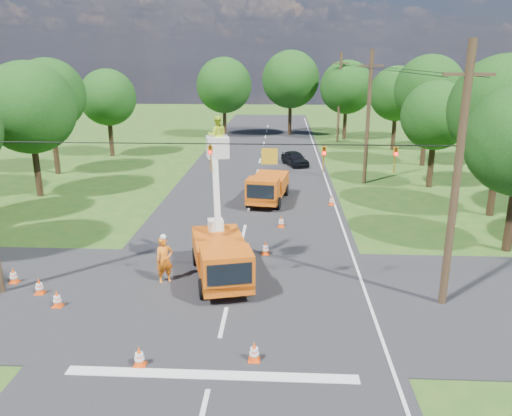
# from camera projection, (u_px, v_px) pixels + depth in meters

# --- Properties ---
(ground) EXTENTS (140.00, 140.00, 0.00)m
(ground) POSITION_uv_depth(u_px,v_px,m) (254.00, 188.00, 37.44)
(ground) COLOR #255419
(ground) RESTS_ON ground
(road_main) EXTENTS (12.00, 100.00, 0.06)m
(road_main) POSITION_uv_depth(u_px,v_px,m) (254.00, 188.00, 37.44)
(road_main) COLOR black
(road_main) RESTS_ON ground
(road_cross) EXTENTS (56.00, 10.00, 0.07)m
(road_cross) POSITION_uv_depth(u_px,v_px,m) (229.00, 298.00, 20.23)
(road_cross) COLOR black
(road_cross) RESTS_ON ground
(stop_bar) EXTENTS (9.00, 0.45, 0.02)m
(stop_bar) POSITION_uv_depth(u_px,v_px,m) (211.00, 376.00, 15.26)
(stop_bar) COLOR silver
(stop_bar) RESTS_ON ground
(edge_line) EXTENTS (0.12, 90.00, 0.02)m
(edge_line) POSITION_uv_depth(u_px,v_px,m) (329.00, 189.00, 37.16)
(edge_line) COLOR silver
(edge_line) RESTS_ON ground
(bucket_truck) EXTENTS (3.29, 5.82, 7.09)m
(bucket_truck) POSITION_uv_depth(u_px,v_px,m) (221.00, 248.00, 21.46)
(bucket_truck) COLOR #E05C0F
(bucket_truck) RESTS_ON ground
(second_truck) EXTENTS (2.83, 5.69, 2.04)m
(second_truck) POSITION_uv_depth(u_px,v_px,m) (268.00, 187.00, 33.30)
(second_truck) COLOR #E05C0F
(second_truck) RESTS_ON ground
(ground_worker) EXTENTS (0.90, 0.80, 2.06)m
(ground_worker) POSITION_uv_depth(u_px,v_px,m) (164.00, 260.00, 21.39)
(ground_worker) COLOR orange
(ground_worker) RESTS_ON ground
(distant_car) EXTENTS (2.82, 4.10, 1.29)m
(distant_car) POSITION_uv_depth(u_px,v_px,m) (295.00, 158.00, 45.00)
(distant_car) COLOR black
(distant_car) RESTS_ON ground
(traffic_cone_0) EXTENTS (0.38, 0.38, 0.71)m
(traffic_cone_0) POSITION_uv_depth(u_px,v_px,m) (139.00, 357.00, 15.65)
(traffic_cone_0) COLOR #F54A0C
(traffic_cone_0) RESTS_ON ground
(traffic_cone_1) EXTENTS (0.38, 0.38, 0.71)m
(traffic_cone_1) POSITION_uv_depth(u_px,v_px,m) (254.00, 352.00, 15.91)
(traffic_cone_1) COLOR #F54A0C
(traffic_cone_1) RESTS_ON ground
(traffic_cone_2) EXTENTS (0.38, 0.38, 0.71)m
(traffic_cone_2) POSITION_uv_depth(u_px,v_px,m) (266.00, 248.00, 24.57)
(traffic_cone_2) COLOR #F54A0C
(traffic_cone_2) RESTS_ON ground
(traffic_cone_3) EXTENTS (0.38, 0.38, 0.71)m
(traffic_cone_3) POSITION_uv_depth(u_px,v_px,m) (281.00, 222.00, 28.56)
(traffic_cone_3) COLOR #F54A0C
(traffic_cone_3) RESTS_ON ground
(traffic_cone_4) EXTENTS (0.38, 0.38, 0.71)m
(traffic_cone_4) POSITION_uv_depth(u_px,v_px,m) (57.00, 299.00, 19.39)
(traffic_cone_4) COLOR #F54A0C
(traffic_cone_4) RESTS_ON ground
(traffic_cone_5) EXTENTS (0.38, 0.38, 0.71)m
(traffic_cone_5) POSITION_uv_depth(u_px,v_px,m) (39.00, 286.00, 20.46)
(traffic_cone_5) COLOR #F54A0C
(traffic_cone_5) RESTS_ON ground
(traffic_cone_6) EXTENTS (0.38, 0.38, 0.71)m
(traffic_cone_6) POSITION_uv_depth(u_px,v_px,m) (13.00, 276.00, 21.47)
(traffic_cone_6) COLOR #F54A0C
(traffic_cone_6) RESTS_ON ground
(traffic_cone_7) EXTENTS (0.38, 0.38, 0.71)m
(traffic_cone_7) POSITION_uv_depth(u_px,v_px,m) (332.00, 200.00, 32.84)
(traffic_cone_7) COLOR #F54A0C
(traffic_cone_7) RESTS_ON ground
(pole_right_near) EXTENTS (1.80, 0.30, 10.00)m
(pole_right_near) POSITION_uv_depth(u_px,v_px,m) (457.00, 178.00, 18.33)
(pole_right_near) COLOR #4C3823
(pole_right_near) RESTS_ON ground
(pole_right_mid) EXTENTS (1.80, 0.30, 10.00)m
(pole_right_mid) POSITION_uv_depth(u_px,v_px,m) (368.00, 117.00, 37.46)
(pole_right_mid) COLOR #4C3823
(pole_right_mid) RESTS_ON ground
(pole_right_far) EXTENTS (1.80, 0.30, 10.00)m
(pole_right_far) POSITION_uv_depth(u_px,v_px,m) (339.00, 97.00, 56.58)
(pole_right_far) COLOR #4C3823
(pole_right_far) RESTS_ON ground
(signal_span) EXTENTS (18.00, 0.29, 1.07)m
(signal_span) POSITION_uv_depth(u_px,v_px,m) (286.00, 156.00, 18.42)
(signal_span) COLOR black
(signal_span) RESTS_ON ground
(tree_left_d) EXTENTS (6.20, 6.20, 9.24)m
(tree_left_d) POSITION_uv_depth(u_px,v_px,m) (29.00, 108.00, 33.56)
(tree_left_d) COLOR #382616
(tree_left_d) RESTS_ON ground
(tree_left_e) EXTENTS (5.80, 5.80, 9.41)m
(tree_left_e) POSITION_uv_depth(u_px,v_px,m) (49.00, 95.00, 40.24)
(tree_left_e) COLOR #382616
(tree_left_e) RESTS_ON ground
(tree_left_f) EXTENTS (5.40, 5.40, 8.40)m
(tree_left_f) POSITION_uv_depth(u_px,v_px,m) (108.00, 98.00, 48.02)
(tree_left_f) COLOR #382616
(tree_left_f) RESTS_ON ground
(tree_right_b) EXTENTS (6.40, 6.40, 9.65)m
(tree_right_b) POSITION_uv_depth(u_px,v_px,m) (504.00, 110.00, 29.10)
(tree_right_b) COLOR #382616
(tree_right_b) RESTS_ON ground
(tree_right_c) EXTENTS (5.00, 5.00, 7.83)m
(tree_right_c) POSITION_uv_depth(u_px,v_px,m) (436.00, 116.00, 36.21)
(tree_right_c) COLOR #382616
(tree_right_c) RESTS_ON ground
(tree_right_d) EXTENTS (6.00, 6.00, 9.70)m
(tree_right_d) POSITION_uv_depth(u_px,v_px,m) (429.00, 90.00, 43.38)
(tree_right_d) COLOR #382616
(tree_right_d) RESTS_ON ground
(tree_right_e) EXTENTS (5.60, 5.60, 8.63)m
(tree_right_e) POSITION_uv_depth(u_px,v_px,m) (397.00, 94.00, 51.33)
(tree_right_e) COLOR #382616
(tree_right_e) RESTS_ON ground
(tree_far_a) EXTENTS (6.60, 6.60, 9.50)m
(tree_far_a) POSITION_uv_depth(u_px,v_px,m) (224.00, 85.00, 59.81)
(tree_far_a) COLOR #382616
(tree_far_a) RESTS_ON ground
(tree_far_b) EXTENTS (7.00, 7.00, 10.32)m
(tree_far_b) POSITION_uv_depth(u_px,v_px,m) (291.00, 80.00, 61.15)
(tree_far_b) COLOR #382616
(tree_far_b) RESTS_ON ground
(tree_far_c) EXTENTS (6.20, 6.20, 9.18)m
(tree_far_c) POSITION_uv_depth(u_px,v_px,m) (347.00, 87.00, 58.17)
(tree_far_c) COLOR #382616
(tree_far_c) RESTS_ON ground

